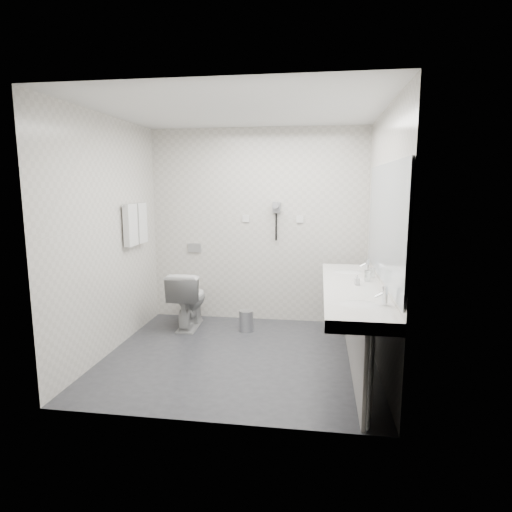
# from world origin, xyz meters

# --- Properties ---
(floor) EXTENTS (2.80, 2.80, 0.00)m
(floor) POSITION_xyz_m (0.00, 0.00, 0.00)
(floor) COLOR #2A2A2F
(floor) RESTS_ON ground
(ceiling) EXTENTS (2.80, 2.80, 0.00)m
(ceiling) POSITION_xyz_m (0.00, 0.00, 2.50)
(ceiling) COLOR silver
(ceiling) RESTS_ON wall_back
(wall_back) EXTENTS (2.80, 0.00, 2.80)m
(wall_back) POSITION_xyz_m (0.00, 1.30, 1.25)
(wall_back) COLOR beige
(wall_back) RESTS_ON floor
(wall_front) EXTENTS (2.80, 0.00, 2.80)m
(wall_front) POSITION_xyz_m (0.00, -1.30, 1.25)
(wall_front) COLOR beige
(wall_front) RESTS_ON floor
(wall_left) EXTENTS (0.00, 2.60, 2.60)m
(wall_left) POSITION_xyz_m (-1.40, 0.00, 1.25)
(wall_left) COLOR beige
(wall_left) RESTS_ON floor
(wall_right) EXTENTS (0.00, 2.60, 2.60)m
(wall_right) POSITION_xyz_m (1.40, 0.00, 1.25)
(wall_right) COLOR beige
(wall_right) RESTS_ON floor
(vanity_counter) EXTENTS (0.55, 2.20, 0.10)m
(vanity_counter) POSITION_xyz_m (1.12, -0.20, 0.80)
(vanity_counter) COLOR silver
(vanity_counter) RESTS_ON floor
(vanity_panel) EXTENTS (0.03, 2.15, 0.75)m
(vanity_panel) POSITION_xyz_m (1.15, -0.20, 0.38)
(vanity_panel) COLOR gray
(vanity_panel) RESTS_ON floor
(vanity_post_near) EXTENTS (0.06, 0.06, 0.75)m
(vanity_post_near) POSITION_xyz_m (1.18, -1.24, 0.38)
(vanity_post_near) COLOR silver
(vanity_post_near) RESTS_ON floor
(vanity_post_far) EXTENTS (0.06, 0.06, 0.75)m
(vanity_post_far) POSITION_xyz_m (1.18, 0.84, 0.38)
(vanity_post_far) COLOR silver
(vanity_post_far) RESTS_ON floor
(mirror) EXTENTS (0.02, 2.20, 1.05)m
(mirror) POSITION_xyz_m (1.39, -0.20, 1.45)
(mirror) COLOR #B2BCC6
(mirror) RESTS_ON wall_right
(basin_near) EXTENTS (0.40, 0.31, 0.05)m
(basin_near) POSITION_xyz_m (1.12, -0.85, 0.83)
(basin_near) COLOR silver
(basin_near) RESTS_ON vanity_counter
(basin_far) EXTENTS (0.40, 0.31, 0.05)m
(basin_far) POSITION_xyz_m (1.12, 0.45, 0.83)
(basin_far) COLOR silver
(basin_far) RESTS_ON vanity_counter
(faucet_near) EXTENTS (0.04, 0.04, 0.15)m
(faucet_near) POSITION_xyz_m (1.32, -0.85, 0.92)
(faucet_near) COLOR silver
(faucet_near) RESTS_ON vanity_counter
(faucet_far) EXTENTS (0.04, 0.04, 0.15)m
(faucet_far) POSITION_xyz_m (1.32, 0.45, 0.92)
(faucet_far) COLOR silver
(faucet_far) RESTS_ON vanity_counter
(soap_bottle_a) EXTENTS (0.06, 0.06, 0.10)m
(soap_bottle_a) POSITION_xyz_m (1.16, -0.18, 0.90)
(soap_bottle_a) COLOR white
(soap_bottle_a) RESTS_ON vanity_counter
(glass_left) EXTENTS (0.07, 0.07, 0.11)m
(glass_left) POSITION_xyz_m (1.28, 0.01, 0.91)
(glass_left) COLOR silver
(glass_left) RESTS_ON vanity_counter
(glass_right) EXTENTS (0.06, 0.06, 0.10)m
(glass_right) POSITION_xyz_m (1.34, 0.18, 0.90)
(glass_right) COLOR silver
(glass_right) RESTS_ON vanity_counter
(toilet) EXTENTS (0.43, 0.73, 0.72)m
(toilet) POSITION_xyz_m (-0.82, 0.85, 0.36)
(toilet) COLOR silver
(toilet) RESTS_ON floor
(flush_plate) EXTENTS (0.18, 0.02, 0.12)m
(flush_plate) POSITION_xyz_m (-0.85, 1.29, 0.95)
(flush_plate) COLOR #B2B5BA
(flush_plate) RESTS_ON wall_back
(pedal_bin) EXTENTS (0.20, 0.20, 0.24)m
(pedal_bin) POSITION_xyz_m (-0.07, 0.79, 0.12)
(pedal_bin) COLOR #B2B5BA
(pedal_bin) RESTS_ON floor
(bin_lid) EXTENTS (0.17, 0.17, 0.02)m
(bin_lid) POSITION_xyz_m (-0.07, 0.79, 0.25)
(bin_lid) COLOR #B2B5BA
(bin_lid) RESTS_ON pedal_bin
(towel_rail) EXTENTS (0.02, 0.62, 0.02)m
(towel_rail) POSITION_xyz_m (-1.35, 0.55, 1.55)
(towel_rail) COLOR silver
(towel_rail) RESTS_ON wall_left
(towel_near) EXTENTS (0.07, 0.24, 0.48)m
(towel_near) POSITION_xyz_m (-1.34, 0.41, 1.33)
(towel_near) COLOR silver
(towel_near) RESTS_ON towel_rail
(towel_far) EXTENTS (0.07, 0.24, 0.48)m
(towel_far) POSITION_xyz_m (-1.34, 0.69, 1.33)
(towel_far) COLOR silver
(towel_far) RESTS_ON towel_rail
(dryer_cradle) EXTENTS (0.10, 0.04, 0.14)m
(dryer_cradle) POSITION_xyz_m (0.25, 1.27, 1.50)
(dryer_cradle) COLOR gray
(dryer_cradle) RESTS_ON wall_back
(dryer_barrel) EXTENTS (0.08, 0.14, 0.08)m
(dryer_barrel) POSITION_xyz_m (0.25, 1.20, 1.53)
(dryer_barrel) COLOR gray
(dryer_barrel) RESTS_ON dryer_cradle
(dryer_cord) EXTENTS (0.02, 0.02, 0.35)m
(dryer_cord) POSITION_xyz_m (0.25, 1.26, 1.25)
(dryer_cord) COLOR black
(dryer_cord) RESTS_ON dryer_cradle
(switch_plate_a) EXTENTS (0.09, 0.02, 0.09)m
(switch_plate_a) POSITION_xyz_m (-0.15, 1.29, 1.35)
(switch_plate_a) COLOR silver
(switch_plate_a) RESTS_ON wall_back
(switch_plate_b) EXTENTS (0.09, 0.02, 0.09)m
(switch_plate_b) POSITION_xyz_m (0.55, 1.29, 1.35)
(switch_plate_b) COLOR silver
(switch_plate_b) RESTS_ON wall_back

